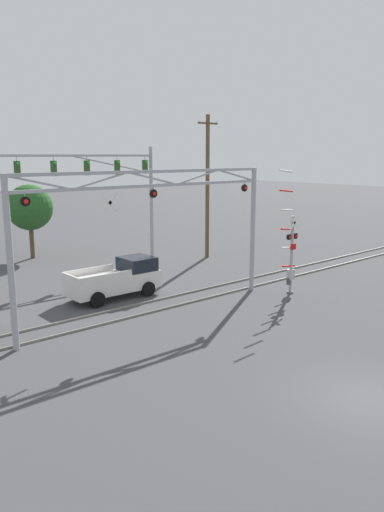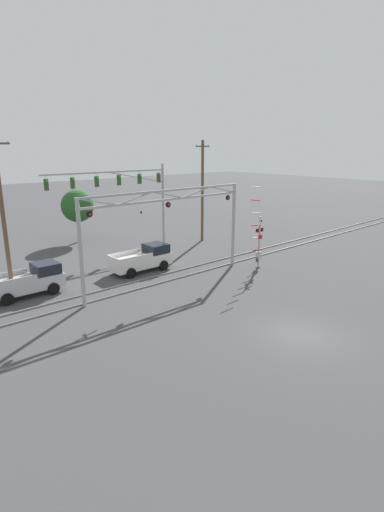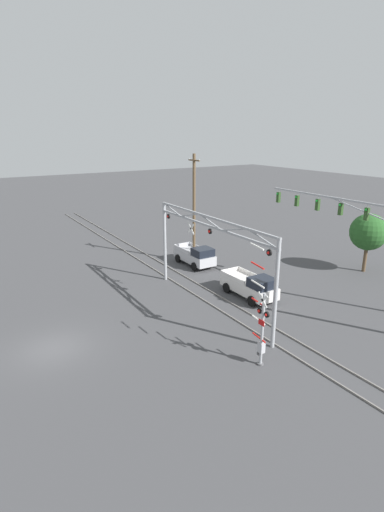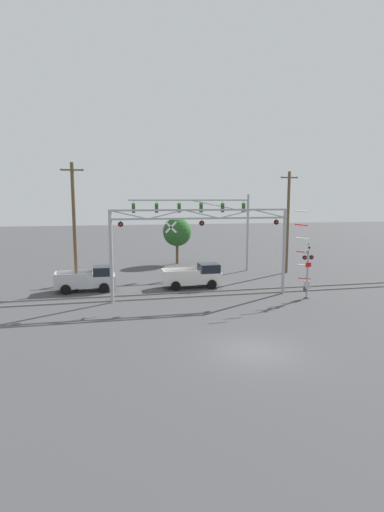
{
  "view_description": "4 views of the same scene",
  "coord_description": "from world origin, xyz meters",
  "px_view_note": "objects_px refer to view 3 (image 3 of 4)",
  "views": [
    {
      "loc": [
        -13.45,
        -7.09,
        7.4
      ],
      "look_at": [
        1.96,
        10.75,
        2.62
      ],
      "focal_mm": 35.0,
      "sensor_mm": 36.0,
      "label": 1
    },
    {
      "loc": [
        -16.96,
        -10.56,
        9.61
      ],
      "look_at": [
        1.76,
        10.65,
        1.8
      ],
      "focal_mm": 28.0,
      "sensor_mm": 36.0,
      "label": 2
    },
    {
      "loc": [
        22.07,
        -4.09,
        12.3
      ],
      "look_at": [
        -1.14,
        10.39,
        3.73
      ],
      "focal_mm": 28.0,
      "sensor_mm": 36.0,
      "label": 3
    },
    {
      "loc": [
        -7.09,
        -17.74,
        7.47
      ],
      "look_at": [
        -1.07,
        9.68,
        3.46
      ],
      "focal_mm": 28.0,
      "sensor_mm": 36.0,
      "label": 4
    }
  ],
  "objects_px": {
    "crossing_gantry": "(210,246)",
    "background_tree_beyond_span": "(369,232)",
    "pickup_truck_lead": "(251,286)",
    "utility_pole_left": "(194,208)",
    "pickup_truck_following": "(196,256)",
    "crossing_signal_mast": "(261,327)",
    "traffic_signal_span": "(354,223)"
  },
  "relations": [
    {
      "from": "traffic_signal_span",
      "to": "pickup_truck_following",
      "type": "relative_size",
      "value": 2.59
    },
    {
      "from": "crossing_signal_mast",
      "to": "pickup_truck_following",
      "type": "xyz_separation_m",
      "value": [
        -16.19,
        6.13,
        -1.3
      ]
    },
    {
      "from": "crossing_signal_mast",
      "to": "utility_pole_left",
      "type": "relative_size",
      "value": 0.65
    },
    {
      "from": "crossing_signal_mast",
      "to": "background_tree_beyond_span",
      "type": "relative_size",
      "value": 1.25
    },
    {
      "from": "crossing_gantry",
      "to": "background_tree_beyond_span",
      "type": "bearing_deg",
      "value": 86.15
    },
    {
      "from": "crossing_gantry",
      "to": "traffic_signal_span",
      "type": "bearing_deg",
      "value": 69.96
    },
    {
      "from": "pickup_truck_lead",
      "to": "pickup_truck_following",
      "type": "bearing_deg",
      "value": 176.23
    },
    {
      "from": "crossing_signal_mast",
      "to": "pickup_truck_following",
      "type": "bearing_deg",
      "value": 159.25
    },
    {
      "from": "crossing_signal_mast",
      "to": "pickup_truck_following",
      "type": "relative_size",
      "value": 1.4
    },
    {
      "from": "crossing_signal_mast",
      "to": "pickup_truck_lead",
      "type": "relative_size",
      "value": 1.35
    },
    {
      "from": "pickup_truck_following",
      "to": "utility_pole_left",
      "type": "bearing_deg",
      "value": 156.97
    },
    {
      "from": "crossing_gantry",
      "to": "utility_pole_left",
      "type": "height_order",
      "value": "utility_pole_left"
    },
    {
      "from": "crossing_gantry",
      "to": "pickup_truck_lead",
      "type": "xyz_separation_m",
      "value": [
        0.29,
        3.68,
        -3.7
      ]
    },
    {
      "from": "background_tree_beyond_span",
      "to": "utility_pole_left",
      "type": "bearing_deg",
      "value": -131.95
    },
    {
      "from": "pickup_truck_following",
      "to": "background_tree_beyond_span",
      "type": "distance_m",
      "value": 15.74
    },
    {
      "from": "utility_pole_left",
      "to": "crossing_signal_mast",
      "type": "bearing_deg",
      "value": -20.88
    },
    {
      "from": "traffic_signal_span",
      "to": "background_tree_beyond_span",
      "type": "xyz_separation_m",
      "value": [
        -2.69,
        6.02,
        -2.08
      ]
    },
    {
      "from": "traffic_signal_span",
      "to": "background_tree_beyond_span",
      "type": "bearing_deg",
      "value": 114.09
    },
    {
      "from": "utility_pole_left",
      "to": "pickup_truck_following",
      "type": "bearing_deg",
      "value": -23.03
    },
    {
      "from": "pickup_truck_lead",
      "to": "background_tree_beyond_span",
      "type": "distance_m",
      "value": 13.06
    },
    {
      "from": "pickup_truck_lead",
      "to": "pickup_truck_following",
      "type": "relative_size",
      "value": 1.04
    },
    {
      "from": "crossing_signal_mast",
      "to": "pickup_truck_following",
      "type": "distance_m",
      "value": 17.36
    },
    {
      "from": "crossing_signal_mast",
      "to": "pickup_truck_lead",
      "type": "distance_m",
      "value": 9.34
    },
    {
      "from": "pickup_truck_lead",
      "to": "utility_pole_left",
      "type": "height_order",
      "value": "utility_pole_left"
    },
    {
      "from": "pickup_truck_following",
      "to": "utility_pole_left",
      "type": "height_order",
      "value": "utility_pole_left"
    },
    {
      "from": "pickup_truck_lead",
      "to": "traffic_signal_span",
      "type": "bearing_deg",
      "value": 62.49
    },
    {
      "from": "pickup_truck_following",
      "to": "utility_pole_left",
      "type": "distance_m",
      "value": 4.48
    },
    {
      "from": "background_tree_beyond_span",
      "to": "crossing_signal_mast",
      "type": "bearing_deg",
      "value": -70.22
    },
    {
      "from": "crossing_gantry",
      "to": "crossing_signal_mast",
      "type": "xyz_separation_m",
      "value": [
        7.69,
        -1.87,
        -2.4
      ]
    },
    {
      "from": "crossing_gantry",
      "to": "crossing_signal_mast",
      "type": "height_order",
      "value": "crossing_gantry"
    },
    {
      "from": "traffic_signal_span",
      "to": "pickup_truck_lead",
      "type": "height_order",
      "value": "traffic_signal_span"
    },
    {
      "from": "traffic_signal_span",
      "to": "pickup_truck_following",
      "type": "xyz_separation_m",
      "value": [
        -12.3,
        -6.15,
        -4.81
      ]
    }
  ]
}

